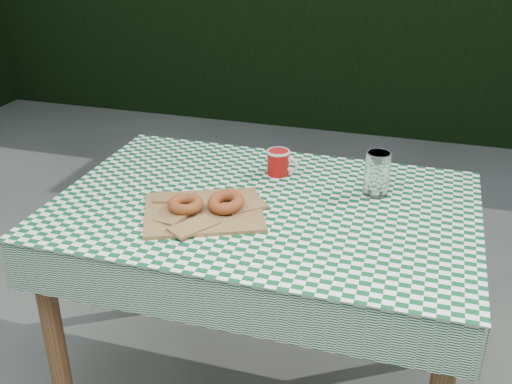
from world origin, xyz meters
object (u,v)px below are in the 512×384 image
table (264,307)px  paper_bag (203,211)px  coffee_mug (278,162)px  drinking_glass (377,174)px

table → paper_bag: 0.43m
paper_bag → coffee_mug: bearing=67.9°
table → coffee_mug: size_ratio=8.39×
paper_bag → drinking_glass: bearing=30.4°
table → paper_bag: size_ratio=3.65×
table → drinking_glass: drinking_glass is taller
paper_bag → coffee_mug: 0.36m
table → paper_bag: (-0.15, -0.12, 0.39)m
paper_bag → drinking_glass: drinking_glass is taller
paper_bag → table: bearing=37.4°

